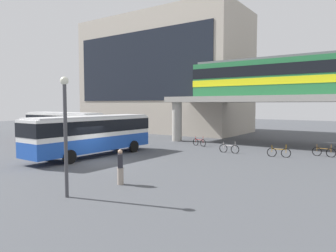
# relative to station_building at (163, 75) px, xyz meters

# --- Properties ---
(ground_plane) EXTENTS (120.00, 120.00, 0.00)m
(ground_plane) POSITION_rel_station_building_xyz_m (11.98, -14.43, -8.64)
(ground_plane) COLOR #47494F
(station_building) EXTENTS (25.66, 11.76, 17.27)m
(station_building) POSITION_rel_station_building_xyz_m (0.00, 0.00, 0.00)
(station_building) COLOR #B2A899
(station_building) RESTS_ON ground_plane
(elevated_platform) EXTENTS (33.28, 7.18, 4.96)m
(elevated_platform) POSITION_rel_station_building_xyz_m (24.95, -7.88, -4.29)
(elevated_platform) COLOR #9E9B93
(elevated_platform) RESTS_ON ground_plane
(train) EXTENTS (25.10, 2.96, 3.84)m
(train) POSITION_rel_station_building_xyz_m (23.31, -7.88, -1.71)
(train) COLOR #26723F
(train) RESTS_ON elevated_platform
(bus_main) EXTENTS (2.93, 11.09, 3.22)m
(bus_main) POSITION_rel_station_building_xyz_m (9.59, -23.19, -6.65)
(bus_main) COLOR #1E4CB2
(bus_main) RESTS_ON ground_plane
(bus_secondary) EXTENTS (11.10, 2.97, 3.22)m
(bus_secondary) POSITION_rel_station_building_xyz_m (-1.13, -17.90, -6.65)
(bus_secondary) COLOR red
(bus_secondary) RESTS_ON ground_plane
(bicycle_red) EXTENTS (1.73, 0.57, 1.04)m
(bicycle_red) POSITION_rel_station_building_xyz_m (13.64, -12.95, -8.28)
(bicycle_red) COLOR black
(bicycle_red) RESTS_ON ground_plane
(bicycle_orange) EXTENTS (1.77, 0.41, 1.04)m
(bicycle_orange) POSITION_rel_station_building_xyz_m (21.93, -15.11, -8.28)
(bicycle_orange) COLOR black
(bicycle_orange) RESTS_ON ground_plane
(bicycle_brown) EXTENTS (1.78, 0.31, 1.04)m
(bicycle_brown) POSITION_rel_station_building_xyz_m (24.79, -12.79, -8.28)
(bicycle_brown) COLOR black
(bicycle_brown) RESTS_ON ground_plane
(bicycle_silver) EXTENTS (1.79, 0.11, 1.04)m
(bicycle_silver) POSITION_rel_station_building_xyz_m (17.86, -15.37, -8.28)
(bicycle_silver) COLOR black
(bicycle_silver) RESTS_ON ground_plane
(pedestrian_waiting_near_stop) EXTENTS (0.46, 0.47, 1.83)m
(pedestrian_waiting_near_stop) POSITION_rel_station_building_xyz_m (17.47, -28.31, -7.77)
(pedestrian_waiting_near_stop) COLOR gray
(pedestrian_waiting_near_stop) RESTS_ON ground_plane
(lamp_post) EXTENTS (0.36, 0.36, 5.34)m
(lamp_post) POSITION_rel_station_building_xyz_m (17.03, -31.29, -5.43)
(lamp_post) COLOR #3F3F44
(lamp_post) RESTS_ON ground_plane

